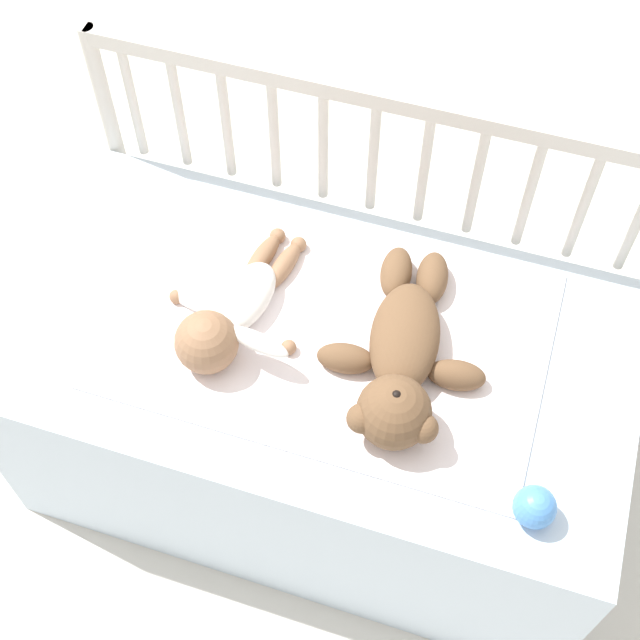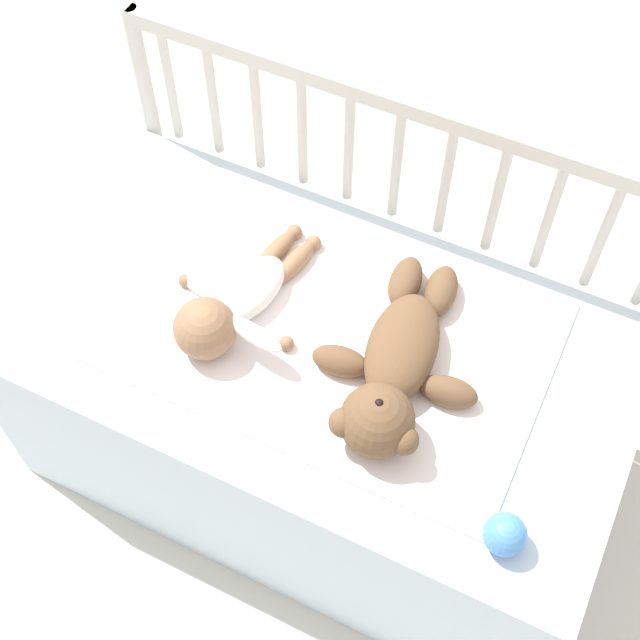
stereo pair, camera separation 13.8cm
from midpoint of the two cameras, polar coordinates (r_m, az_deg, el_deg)
The scene contains 7 objects.
ground_plane at distance 2.29m, azimuth 1.66°, elevation -8.86°, with size 12.00×12.00×0.00m, color silver.
crib_mattress at distance 2.04m, azimuth 1.85°, elevation -5.57°, with size 1.29×0.70×0.56m.
crib_rail at distance 1.95m, azimuth 6.83°, elevation 8.34°, with size 1.29×0.04×0.89m.
blanket at distance 1.81m, azimuth 2.78°, elevation -0.80°, with size 0.88×0.57×0.01m.
teddy_bear at distance 1.71m, azimuth 7.13°, elevation -3.29°, with size 0.34×0.49×0.14m.
baby at distance 1.79m, azimuth -3.41°, elevation 0.88°, with size 0.31×0.40×0.13m.
toy_ball at distance 1.62m, azimuth 14.22°, elevation -13.32°, with size 0.08×0.08×0.08m.
Camera 2 is at (0.43, -0.87, 2.08)m, focal length 50.00 mm.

